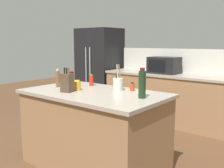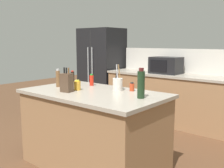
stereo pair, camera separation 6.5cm
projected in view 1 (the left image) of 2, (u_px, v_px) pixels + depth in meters
name	position (u px, v px, depth m)	size (l,w,h in m)	color
ground_plane	(94.00, 166.00, 3.26)	(14.00, 14.00, 0.00)	brown
back_counter_run	(189.00, 101.00, 4.70)	(3.40, 0.66, 0.94)	#936B47
wall_backsplash	(198.00, 62.00, 4.83)	(3.36, 0.03, 0.46)	beige
kitchen_island	(94.00, 129.00, 3.19)	(1.73, 1.00, 0.94)	#936B47
refrigerator	(100.00, 69.00, 6.02)	(0.90, 0.75, 1.83)	black
microwave	(164.00, 65.00, 4.92)	(0.55, 0.39, 0.31)	black
knife_block	(67.00, 83.00, 3.08)	(0.14, 0.12, 0.29)	#4C3828
utensil_crock	(118.00, 84.00, 3.19)	(0.12, 0.12, 0.32)	beige
honey_jar	(77.00, 86.00, 3.21)	(0.08, 0.08, 0.12)	gold
hot_sauce_bottle	(91.00, 80.00, 3.54)	(0.06, 0.06, 0.16)	red
pepper_grinder	(58.00, 79.00, 3.43)	(0.05, 0.05, 0.24)	brown
wine_bottle	(142.00, 84.00, 2.74)	(0.08, 0.08, 0.32)	black
spice_jar_paprika	(132.00, 87.00, 3.16)	(0.06, 0.06, 0.11)	#B73D1E
soy_sauce_bottle	(72.00, 77.00, 3.81)	(0.05, 0.05, 0.18)	black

